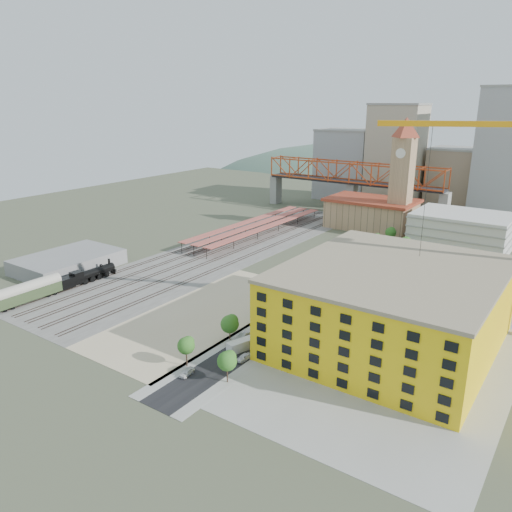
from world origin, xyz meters
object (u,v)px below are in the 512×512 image
Objects in this scene: car_0 at (187,372)px; construction_building at (392,306)px; site_trailer_c at (307,304)px; site_trailer_b at (280,321)px; site_trailer_a at (245,344)px; locomotive at (87,276)px; clock_tower at (403,166)px; coach at (28,292)px; site_trailer_d at (326,291)px.

construction_building is at bearing 45.05° from car_0.
site_trailer_c is 45.11m from car_0.
site_trailer_c is at bearing 98.15° from site_trailer_b.
locomotive is at bearing -167.62° from site_trailer_a.
clock_tower reaches higher than coach.
site_trailer_a is 40.33m from site_trailer_d.
locomotive is 2.65× the size of site_trailer_a.
site_trailer_b is (-26.00, -6.44, -8.10)m from construction_building.
coach is at bearing -133.06° from site_trailer_d.
coach reaches higher than locomotive.
car_0 is (-29.00, -37.74, -8.73)m from construction_building.
site_trailer_a is 0.98× the size of site_trailer_d.
locomotive is at bearing 90.00° from coach.
car_0 is at bearing -82.22° from site_trailer_a.
site_trailer_b is at bearing -92.24° from site_trailer_c.
clock_tower is at bearing 63.18° from locomotive.
car_0 is (-3.00, -56.60, -0.55)m from site_trailer_d.
clock_tower is 124.79m from site_trailer_a.
site_trailer_a is (-26.00, -21.47, -8.20)m from construction_building.
clock_tower is 2.22× the size of locomotive.
site_trailer_c is (0.00, 28.74, 0.04)m from site_trailer_a.
coach is at bearing -113.38° from clock_tower.
clock_tower is 13.08× the size of car_0.
site_trailer_a is at bearing 10.90° from coach.
site_trailer_b is 13.71m from site_trailer_c.
site_trailer_c is at bearing 32.13° from coach.
site_trailer_d is at bearing 87.76° from site_trailer_c.
site_trailer_a is at bearing -81.85° from site_trailer_d.
site_trailer_b is 31.45m from car_0.
clock_tower reaches higher than site_trailer_d.
locomotive is at bearing 152.51° from car_0.
locomotive is 19.50m from coach.
car_0 is at bearing -20.08° from locomotive.
site_trailer_a is 0.92× the size of site_trailer_b.
coach is at bearing -90.00° from locomotive.
site_trailer_d is (66.00, 53.04, -2.03)m from coach.
site_trailer_a is at bearing 72.15° from car_0.
clock_tower is at bearing 84.67° from car_0.
construction_building is 93.45m from locomotive.
car_0 is at bearing -87.33° from site_trailer_b.
locomotive is 74.05m from site_trailer_d.
site_trailer_b is (66.00, 8.27, -0.87)m from locomotive.
site_trailer_d is (0.00, 11.59, -0.01)m from site_trailer_c.
site_trailer_b is (8.00, -106.43, -27.39)m from clock_tower.
coach is 2.17× the size of site_trailer_d.
construction_building is 48.39m from car_0.
clock_tower is 86.03m from site_trailer_d.
clock_tower reaches higher than site_trailer_c.
coach is at bearing -149.05° from site_trailer_b.
locomotive is at bearing -144.89° from site_trailer_d.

